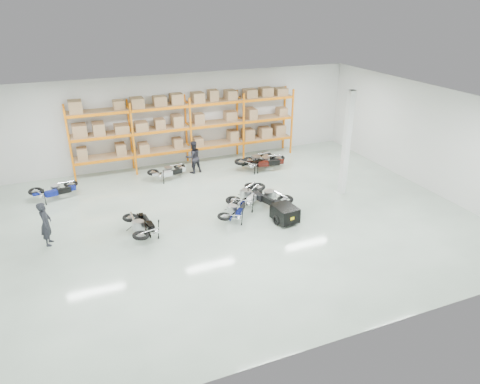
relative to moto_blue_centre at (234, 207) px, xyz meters
name	(u,v)px	position (x,y,z in m)	size (l,w,h in m)	color
room	(235,165)	(0.05, -0.02, 1.77)	(18.00, 18.00, 18.00)	silver
pallet_rack	(188,121)	(0.05, 6.43, 1.77)	(11.28, 0.98, 3.62)	orange
structural_column	(346,144)	(5.25, 0.48, 1.77)	(0.25, 0.25, 4.50)	white
moto_blue_centre	(234,207)	(0.00, 0.00, 0.00)	(0.71, 1.59, 0.97)	#060D44
moto_silver_left	(248,192)	(0.96, 0.91, 0.09)	(0.83, 1.88, 1.15)	silver
moto_black_far_left	(141,223)	(-3.56, 0.03, 0.05)	(0.77, 1.74, 1.07)	black
moto_touring_right	(267,192)	(1.67, 0.57, 0.11)	(0.86, 1.94, 1.19)	black
trailer	(285,213)	(1.67, -1.03, -0.09)	(0.88, 1.66, 0.68)	black
moto_back_a	(54,187)	(-6.43, 4.55, 0.04)	(0.77, 1.72, 1.05)	navy
moto_back_b	(168,169)	(-1.44, 4.89, 0.01)	(0.73, 1.64, 1.00)	silver
moto_back_c	(257,158)	(2.95, 4.49, 0.10)	(0.85, 1.92, 1.17)	black
moto_back_d	(265,159)	(3.33, 4.28, 0.08)	(0.82, 1.84, 1.13)	#3A0F0B
person_left	(46,224)	(-6.67, 0.68, 0.31)	(0.58, 0.38, 1.60)	#21232A
person_back	(193,157)	(-0.09, 5.23, 0.32)	(0.78, 0.61, 1.60)	black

